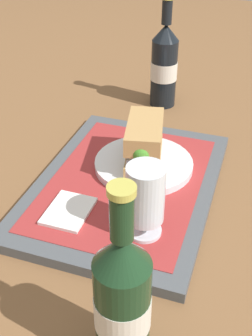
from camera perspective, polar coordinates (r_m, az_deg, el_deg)
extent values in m
plane|color=brown|center=(0.81, 0.00, -2.89)|extent=(3.00, 3.00, 0.00)
cube|color=#4C5156|center=(0.81, 0.00, -2.33)|extent=(0.44, 0.32, 0.02)
cube|color=#9E2D2D|center=(0.80, 0.00, -1.72)|extent=(0.38, 0.27, 0.00)
cylinder|color=white|center=(0.83, 2.37, 0.53)|extent=(0.19, 0.19, 0.01)
cube|color=tan|center=(0.82, 2.40, 1.62)|extent=(0.14, 0.09, 0.02)
cube|color=#9EA3A8|center=(0.81, 2.43, 2.80)|extent=(0.13, 0.08, 0.02)
cube|color=silver|center=(0.80, 2.45, 3.52)|extent=(0.12, 0.07, 0.01)
sphere|color=#47932D|center=(0.76, 2.16, 2.17)|extent=(0.04, 0.04, 0.04)
cube|color=tan|center=(0.79, 2.49, 4.88)|extent=(0.14, 0.09, 0.04)
cylinder|color=silver|center=(0.69, 2.43, -8.27)|extent=(0.06, 0.06, 0.01)
cylinder|color=silver|center=(0.68, 2.46, -7.35)|extent=(0.01, 0.01, 0.02)
cylinder|color=silver|center=(0.64, 2.59, -3.45)|extent=(0.06, 0.06, 0.09)
cylinder|color=gold|center=(0.66, 2.52, -5.46)|extent=(0.06, 0.06, 0.04)
cylinder|color=white|center=(0.65, 2.58, -3.94)|extent=(0.05, 0.05, 0.01)
cube|color=white|center=(0.73, -7.62, -5.66)|extent=(0.09, 0.07, 0.01)
cylinder|color=#19381E|center=(0.52, -0.47, -18.84)|extent=(0.06, 0.06, 0.17)
cylinder|color=silver|center=(0.51, -0.47, -18.30)|extent=(0.07, 0.07, 0.05)
cone|color=#19381E|center=(0.44, -0.53, -11.02)|extent=(0.06, 0.06, 0.04)
cylinder|color=#19381E|center=(0.41, -0.57, -6.48)|extent=(0.02, 0.02, 0.05)
cylinder|color=#BFB74C|center=(0.39, -0.59, -2.98)|extent=(0.03, 0.03, 0.01)
cylinder|color=black|center=(1.09, 5.03, 12.39)|extent=(0.06, 0.06, 0.17)
cylinder|color=silver|center=(1.08, 5.05, 12.79)|extent=(0.07, 0.07, 0.05)
cone|color=black|center=(1.05, 5.32, 17.49)|extent=(0.06, 0.06, 0.04)
cylinder|color=black|center=(1.04, 5.46, 19.93)|extent=(0.02, 0.02, 0.05)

